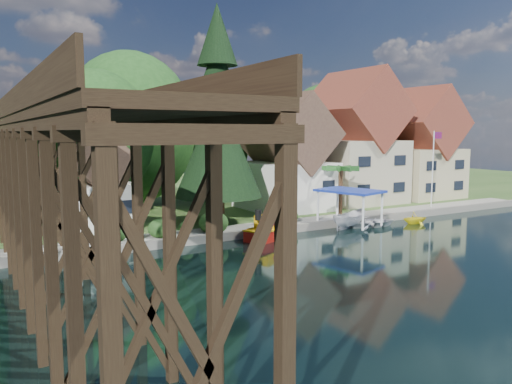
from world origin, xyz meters
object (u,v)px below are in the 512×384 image
conifer (218,119)px  tugboat (267,230)px  house_left (285,161)px  flagpole (434,161)px  boat_white_a (372,221)px  house_right (417,151)px  house_center (354,146)px  shed (98,186)px  boat_canopy (349,212)px  trestle_bridge (43,179)px  boat_yellow (415,217)px  palm_tree (341,170)px

conifer → tugboat: (1.13, -5.64, -8.15)m
house_left → flagpole: size_ratio=1.47×
house_left → boat_white_a: size_ratio=2.55×
house_right → tugboat: 27.86m
boat_white_a → house_left: bearing=29.4°
conifer → house_center: bearing=13.0°
house_right → conifer: conifer is taller
conifer → boat_white_a: (11.52, -5.57, -8.43)m
house_right → boat_white_a: 18.71m
tugboat → boat_white_a: 10.39m
shed → boat_canopy: (18.40, -7.40, -2.46)m
trestle_bridge → boat_yellow: trestle_bridge is taller
shed → flagpole: bearing=-9.6°
trestle_bridge → house_left: (23.00, 10.83, -0.21)m
flagpole → trestle_bridge: bearing=-173.5°
boat_yellow → shed: bearing=85.3°
house_center → shed: (-27.00, -2.00, -2.59)m
house_right → conifer: bearing=-172.3°
trestle_bridge → tugboat: (15.21, 1.56, -4.63)m
palm_tree → flagpole: bearing=-5.8°
house_right → shed: (-36.00, -1.50, -1.95)m
shed → boat_white_a: size_ratio=1.82×
trestle_bridge → house_right: (41.00, 10.83, 0.43)m
trestle_bridge → flagpole: 36.13m
boat_canopy → boat_yellow: size_ratio=2.55×
tugboat → boat_yellow: (14.46, -0.91, -0.14)m
palm_tree → shed: bearing=168.4°
palm_tree → house_right: bearing=19.6°
trestle_bridge → house_right: bearing=14.8°
house_center → boat_yellow: house_center is taller
flagpole → boat_canopy: (-12.49, -2.17, -3.72)m
house_right → flagpole: bearing=-127.2°
house_left → boat_white_a: house_left is taller
shed → boat_yellow: size_ratio=3.52×
shed → palm_tree: size_ratio=1.69×
palm_tree → flagpole: size_ratio=0.62×
flagpole → boat_canopy: size_ratio=1.31×
boat_yellow → conifer: bearing=81.9°
trestle_bridge → flagpole: bearing=6.5°
house_left → house_center: bearing=3.2°
boat_white_a → house_center: bearing=-19.9°
house_right → boat_yellow: 16.09m
conifer → house_right: bearing=7.7°
tugboat → shed: bearing=142.8°
house_center → boat_canopy: house_center is taller
house_left → boat_white_a: bearing=-74.2°
house_center → tugboat: bearing=-149.8°
house_left → house_center: size_ratio=0.79×
house_left → trestle_bridge: bearing=-154.8°
trestle_bridge → house_right: 42.41m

